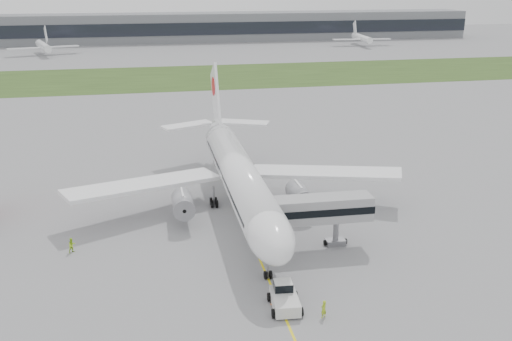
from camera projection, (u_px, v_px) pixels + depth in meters
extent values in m
plane|color=gray|center=(244.00, 224.00, 76.78)|extent=(600.00, 600.00, 0.00)
cube|color=#2D451A|center=(180.00, 77.00, 188.17)|extent=(600.00, 50.00, 0.02)
cube|color=gray|center=(164.00, 28.00, 288.01)|extent=(320.00, 22.00, 14.00)
cube|color=black|center=(165.00, 30.00, 277.80)|extent=(320.00, 0.60, 6.00)
cylinder|color=white|center=(239.00, 175.00, 78.69)|extent=(5.00, 38.00, 5.00)
ellipsoid|color=white|center=(269.00, 234.00, 60.58)|extent=(5.00, 11.00, 5.00)
cube|color=black|center=(272.00, 230.00, 59.37)|extent=(3.20, 1.54, 1.14)
cone|color=white|center=(218.00, 130.00, 98.85)|extent=(5.00, 10.53, 6.16)
cube|color=white|center=(144.00, 184.00, 78.53)|extent=(22.13, 13.52, 1.70)
cube|color=white|center=(324.00, 173.00, 83.33)|extent=(22.13, 13.52, 1.70)
cylinder|color=#97979C|center=(183.00, 203.00, 75.73)|extent=(2.70, 5.20, 2.70)
cylinder|color=#97979C|center=(299.00, 195.00, 78.68)|extent=(2.70, 5.20, 2.70)
cube|color=white|center=(216.00, 99.00, 98.59)|extent=(0.45, 10.90, 12.76)
cylinder|color=red|center=(215.00, 86.00, 98.88)|extent=(0.60, 3.20, 3.20)
cube|color=white|center=(187.00, 125.00, 100.12)|extent=(9.54, 6.34, 0.35)
cube|color=white|center=(243.00, 123.00, 101.96)|extent=(9.54, 6.34, 0.35)
cylinder|color=gray|center=(268.00, 266.00, 62.36)|extent=(0.24, 0.24, 3.10)
cylinder|color=black|center=(214.00, 203.00, 82.51)|extent=(1.40, 1.10, 1.10)
cylinder|color=black|center=(257.00, 199.00, 83.69)|extent=(1.40, 1.10, 1.10)
cube|color=silver|center=(285.00, 301.00, 57.00)|extent=(2.86, 4.73, 1.21)
cube|color=silver|center=(283.00, 286.00, 57.81)|extent=(1.94, 1.75, 1.01)
cube|color=black|center=(283.00, 285.00, 57.79)|extent=(1.99, 1.80, 0.86)
cylinder|color=black|center=(269.00, 297.00, 58.38)|extent=(0.42, 0.93, 0.91)
cylinder|color=black|center=(295.00, 295.00, 58.69)|extent=(0.42, 0.93, 0.91)
cylinder|color=black|center=(274.00, 313.00, 55.53)|extent=(0.42, 0.93, 0.91)
cylinder|color=black|center=(301.00, 312.00, 55.84)|extent=(0.42, 0.93, 0.91)
cube|color=#969699|center=(314.00, 209.00, 68.19)|extent=(14.02, 3.35, 2.99)
cube|color=black|center=(314.00, 209.00, 68.19)|extent=(14.23, 3.46, 0.90)
cube|color=#969699|center=(263.00, 216.00, 66.22)|extent=(2.59, 3.39, 3.39)
cylinder|color=gray|center=(336.00, 231.00, 70.19)|extent=(0.70, 0.70, 3.79)
cube|color=gray|center=(335.00, 242.00, 70.69)|extent=(2.43, 1.46, 0.70)
cylinder|color=black|center=(325.00, 243.00, 70.49)|extent=(0.32, 0.71, 0.70)
cylinder|color=black|center=(345.00, 241.00, 70.90)|extent=(0.32, 0.71, 0.70)
cone|color=#D6570B|center=(273.00, 302.00, 57.80)|extent=(0.43, 0.43, 0.59)
cone|color=#D6570B|center=(290.00, 290.00, 60.12)|extent=(0.36, 0.36, 0.50)
imported|color=#A2C621|center=(324.00, 309.00, 55.40)|extent=(0.82, 0.74, 1.87)
imported|color=#AAE225|center=(72.00, 245.00, 68.54)|extent=(1.15, 1.11, 1.87)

